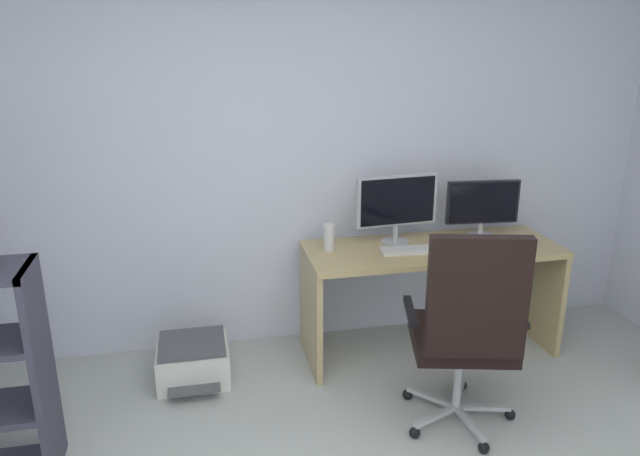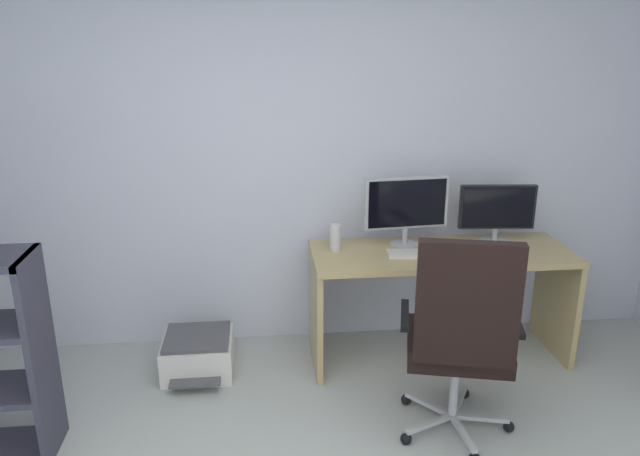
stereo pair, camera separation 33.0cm
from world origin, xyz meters
name	(u,v)px [view 2 (the right image)]	position (x,y,z in m)	size (l,w,h in m)	color
wall_back	(289,153)	(0.00, 2.35, 1.29)	(5.10, 0.10, 2.57)	silver
desk	(440,278)	(0.92, 1.92, 0.55)	(1.62, 0.60, 0.73)	tan
monitor_main	(406,205)	(0.71, 2.04, 1.00)	(0.54, 0.18, 0.45)	#B2B5B7
monitor_secondary	(497,210)	(1.31, 2.04, 0.96)	(0.48, 0.18, 0.38)	#B2B5B7
keyboard	(415,254)	(0.74, 1.86, 0.74)	(0.34, 0.13, 0.02)	silver
computer_mouse	(453,252)	(0.97, 1.84, 0.75)	(0.06, 0.10, 0.03)	black
desktop_speaker	(335,238)	(0.26, 1.99, 0.82)	(0.07, 0.07, 0.17)	silver
office_chair	(461,333)	(0.76, 1.06, 0.62)	(0.65, 0.63, 1.15)	#B7BABC
printer	(198,354)	(-0.61, 1.88, 0.12)	(0.43, 0.50, 0.24)	silver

